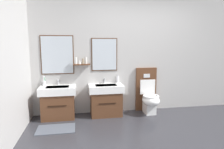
{
  "coord_description": "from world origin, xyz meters",
  "views": [
    {
      "loc": [
        -1.39,
        -2.63,
        1.5
      ],
      "look_at": [
        -0.7,
        1.26,
        0.92
      ],
      "focal_mm": 31.42,
      "sensor_mm": 36.0,
      "label": 1
    }
  ],
  "objects": [
    {
      "name": "bath_mat",
      "position": [
        -1.8,
        0.87,
        0.01
      ],
      "size": [
        0.68,
        0.44,
        0.01
      ],
      "primitive_type": "cube",
      "color": "#474C56",
      "rests_on": "ground"
    },
    {
      "name": "toothbrush_cup",
      "position": [
        -2.08,
        1.63,
        0.73
      ],
      "size": [
        0.07,
        0.07,
        0.21
      ],
      "color": "silver",
      "rests_on": "vanity_sink_left"
    },
    {
      "name": "vanity_sink_left",
      "position": [
        -1.8,
        1.46,
        0.35
      ],
      "size": [
        0.73,
        0.49,
        0.67
      ],
      "color": "#56331E",
      "rests_on": "ground"
    },
    {
      "name": "tap_on_left_sink",
      "position": [
        -1.8,
        1.64,
        0.74
      ],
      "size": [
        0.03,
        0.13,
        0.11
      ],
      "color": "silver",
      "rests_on": "vanity_sink_left"
    },
    {
      "name": "ground_plane",
      "position": [
        0.0,
        0.0,
        -0.05
      ],
      "size": [
        6.15,
        4.77,
        0.1
      ],
      "primitive_type": "cube",
      "color": "#2D2D33",
      "rests_on": "ground"
    },
    {
      "name": "wall_back",
      "position": [
        -0.02,
        1.73,
        1.29
      ],
      "size": [
        4.95,
        0.27,
        2.58
      ],
      "color": "#B7B5B2",
      "rests_on": "ground"
    },
    {
      "name": "toilet",
      "position": [
        0.17,
        1.47,
        0.38
      ],
      "size": [
        0.48,
        0.62,
        1.0
      ],
      "color": "#56331E",
      "rests_on": "ground"
    },
    {
      "name": "soap_dispenser",
      "position": [
        -0.5,
        1.64,
        0.75
      ],
      "size": [
        0.06,
        0.06,
        0.18
      ],
      "color": "white",
      "rests_on": "vanity_sink_right"
    },
    {
      "name": "vanity_sink_right",
      "position": [
        -0.8,
        1.46,
        0.35
      ],
      "size": [
        0.73,
        0.49,
        0.67
      ],
      "color": "#56331E",
      "rests_on": "ground"
    },
    {
      "name": "tap_on_right_sink",
      "position": [
        -0.8,
        1.64,
        0.74
      ],
      "size": [
        0.03,
        0.13,
        0.11
      ],
      "color": "silver",
      "rests_on": "vanity_sink_right"
    }
  ]
}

